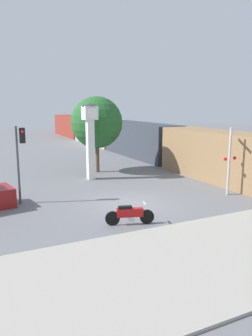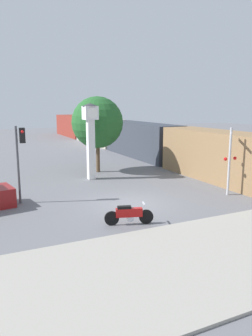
{
  "view_description": "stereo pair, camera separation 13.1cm",
  "coord_description": "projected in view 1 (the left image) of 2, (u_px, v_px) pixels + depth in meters",
  "views": [
    {
      "loc": [
        -7.52,
        -14.99,
        5.22
      ],
      "look_at": [
        0.62,
        1.92,
        1.56
      ],
      "focal_mm": 35.0,
      "sensor_mm": 36.0,
      "label": 1
    },
    {
      "loc": [
        -7.4,
        -15.05,
        5.22
      ],
      "look_at": [
        0.62,
        1.92,
        1.56
      ],
      "focal_mm": 35.0,
      "sensor_mm": 36.0,
      "label": 2
    }
  ],
  "objects": [
    {
      "name": "ground_plane",
      "position": [
        131.0,
        204.0,
        17.46
      ],
      "size": [
        120.0,
        120.0,
        0.0
      ],
      "primitive_type": "plane",
      "color": "slate"
    },
    {
      "name": "sidewalk_strip",
      "position": [
        216.0,
        254.0,
        11.53
      ],
      "size": [
        36.0,
        6.0,
        0.1
      ],
      "color": "#9E998E",
      "rests_on": "ground_plane"
    },
    {
      "name": "motorcycle",
      "position": [
        130.0,
        214.0,
        14.38
      ],
      "size": [
        2.11,
        0.8,
        0.96
      ],
      "rotation": [
        0.0,
        0.0,
        -0.3
      ],
      "color": "black",
      "rests_on": "ground_plane"
    },
    {
      "name": "clock_tower",
      "position": [
        90.0,
        130.0,
        22.62
      ],
      "size": [
        1.1,
        1.1,
        5.31
      ],
      "color": "white",
      "rests_on": "ground_plane"
    },
    {
      "name": "freight_train",
      "position": [
        116.0,
        135.0,
        38.57
      ],
      "size": [
        2.8,
        48.24,
        3.4
      ],
      "color": "olive",
      "rests_on": "ground_plane"
    },
    {
      "name": "traffic_light",
      "position": [
        20.0,
        151.0,
        17.11
      ],
      "size": [
        0.5,
        0.35,
        4.13
      ],
      "color": "#47474C",
      "rests_on": "ground_plane"
    },
    {
      "name": "railroad_crossing_signal",
      "position": [
        229.0,
        159.0,
        18.85
      ],
      "size": [
        0.9,
        0.82,
        3.93
      ],
      "color": "#B7B7BC",
      "rests_on": "ground_plane"
    },
    {
      "name": "street_tree",
      "position": [
        97.0,
        123.0,
        25.03
      ],
      "size": [
        3.95,
        3.95,
        5.84
      ],
      "color": "brown",
      "rests_on": "ground_plane"
    }
  ]
}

